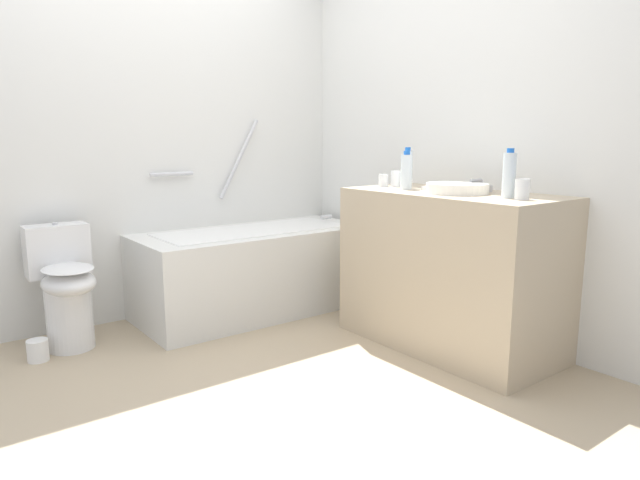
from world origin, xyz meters
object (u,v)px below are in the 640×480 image
at_px(water_bottle_0, 509,175).
at_px(water_bottle_2, 406,171).
at_px(bathtub, 255,268).
at_px(drinking_glass_2, 383,180).
at_px(toilet_paper_roll, 38,350).
at_px(toilet, 65,286).
at_px(drinking_glass_1, 522,189).
at_px(soap_dish, 430,188).
at_px(water_bottle_1, 407,169).
at_px(sink_basin, 457,188).
at_px(drinking_glass_0, 397,179).
at_px(sink_faucet, 480,186).

height_order(water_bottle_0, water_bottle_2, water_bottle_0).
bearing_deg(bathtub, drinking_glass_2, -55.56).
height_order(drinking_glass_2, toilet_paper_roll, drinking_glass_2).
xyz_separation_m(toilet, drinking_glass_1, (1.72, -1.78, 0.58)).
bearing_deg(bathtub, soap_dish, -62.61).
height_order(water_bottle_0, drinking_glass_2, water_bottle_0).
xyz_separation_m(water_bottle_1, soap_dish, (0.02, -0.17, -0.11)).
relative_size(sink_basin, drinking_glass_0, 3.48).
distance_m(sink_faucet, water_bottle_1, 0.44).
bearing_deg(drinking_glass_2, sink_faucet, -70.25).
xyz_separation_m(water_bottle_2, drinking_glass_1, (0.03, -0.75, -0.05)).
xyz_separation_m(sink_faucet, soap_dish, (-0.15, 0.23, -0.02)).
relative_size(water_bottle_0, drinking_glass_2, 3.22).
relative_size(sink_basin, toilet_paper_roll, 2.86).
bearing_deg(water_bottle_0, bathtub, 107.78).
xyz_separation_m(bathtub, toilet, (-1.22, 0.07, 0.05)).
bearing_deg(toilet, water_bottle_1, 61.56).
xyz_separation_m(toilet, drinking_glass_2, (1.72, -0.80, 0.57)).
height_order(sink_basin, water_bottle_2, water_bottle_2).
bearing_deg(toilet_paper_roll, water_bottle_1, -23.40).
bearing_deg(water_bottle_0, soap_dish, 86.09).
relative_size(toilet, drinking_glass_2, 9.24).
distance_m(bathtub, sink_basin, 1.54).
bearing_deg(water_bottle_1, drinking_glass_2, 100.33).
xyz_separation_m(soap_dish, toilet_paper_roll, (-1.97, 1.01, -0.85)).
xyz_separation_m(bathtub, drinking_glass_2, (0.50, -0.74, 0.63)).
relative_size(water_bottle_1, toilet_paper_roll, 2.07).
bearing_deg(water_bottle_1, drinking_glass_1, -92.30).
distance_m(water_bottle_0, soap_dish, 0.56).
bearing_deg(drinking_glass_2, water_bottle_2, -97.87).
height_order(toilet, water_bottle_2, water_bottle_2).
height_order(sink_faucet, drinking_glass_0, drinking_glass_0).
xyz_separation_m(sink_faucet, drinking_glass_0, (-0.14, 0.52, 0.02)).
height_order(bathtub, sink_basin, bathtub).
xyz_separation_m(water_bottle_0, drinking_glass_0, (0.05, 0.83, -0.07)).
xyz_separation_m(water_bottle_2, drinking_glass_0, (0.09, 0.17, -0.06)).
xyz_separation_m(sink_faucet, water_bottle_1, (-0.17, 0.40, 0.08)).
relative_size(drinking_glass_2, soap_dish, 0.85).
relative_size(water_bottle_0, soap_dish, 2.75).
distance_m(drinking_glass_0, drinking_glass_2, 0.08).
distance_m(sink_basin, drinking_glass_1, 0.40).
bearing_deg(water_bottle_2, water_bottle_0, -85.92).
bearing_deg(sink_basin, water_bottle_0, -88.30).
bearing_deg(water_bottle_2, bathtub, 116.20).
relative_size(toilet, drinking_glass_1, 6.98).
bearing_deg(soap_dish, sink_basin, -101.33).
xyz_separation_m(drinking_glass_2, toilet_paper_roll, (-1.92, 0.67, -0.88)).
relative_size(bathtub, drinking_glass_1, 15.78).
height_order(bathtub, sink_faucet, bathtub).
xyz_separation_m(toilet, sink_faucet, (1.93, -1.38, 0.57)).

